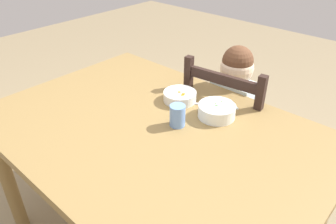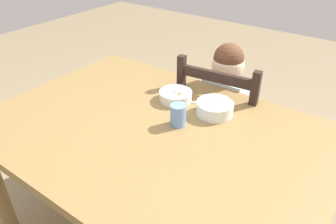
% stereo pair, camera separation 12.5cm
% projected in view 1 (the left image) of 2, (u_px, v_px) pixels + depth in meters
% --- Properties ---
extents(dining_table, '(1.43, 1.00, 0.76)m').
position_uv_depth(dining_table, '(153.00, 145.00, 1.41)').
color(dining_table, olive).
rests_on(dining_table, ground).
extents(dining_chair, '(0.47, 0.47, 0.92)m').
position_uv_depth(dining_chair, '(228.00, 134.00, 1.83)').
color(dining_chair, black).
rests_on(dining_chair, ground).
extents(child_figure, '(0.32, 0.31, 0.97)m').
position_uv_depth(child_figure, '(230.00, 106.00, 1.73)').
color(child_figure, silver).
rests_on(child_figure, ground).
extents(bowl_of_peas, '(0.16, 0.16, 0.06)m').
position_uv_depth(bowl_of_peas, '(217.00, 110.00, 1.41)').
color(bowl_of_peas, white).
rests_on(bowl_of_peas, dining_table).
extents(bowl_of_carrots, '(0.16, 0.16, 0.05)m').
position_uv_depth(bowl_of_carrots, '(180.00, 96.00, 1.53)').
color(bowl_of_carrots, white).
rests_on(bowl_of_carrots, dining_table).
extents(spoon, '(0.12, 0.11, 0.01)m').
position_uv_depth(spoon, '(194.00, 103.00, 1.52)').
color(spoon, silver).
rests_on(spoon, dining_table).
extents(drinking_cup, '(0.07, 0.07, 0.09)m').
position_uv_depth(drinking_cup, '(177.00, 116.00, 1.34)').
color(drinking_cup, '#6995D9').
rests_on(drinking_cup, dining_table).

